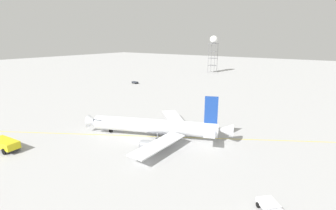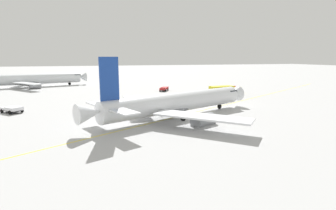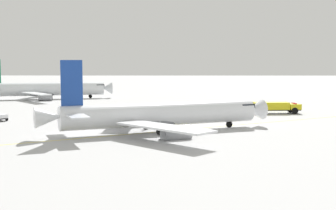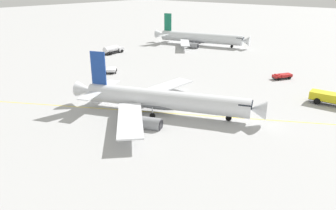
{
  "view_description": "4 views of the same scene",
  "coord_description": "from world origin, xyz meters",
  "px_view_note": "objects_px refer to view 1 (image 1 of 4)",
  "views": [
    {
      "loc": [
        42.55,
        38.12,
        24.7
      ],
      "look_at": [
        -20.83,
        -5.46,
        3.76
      ],
      "focal_mm": 26.06,
      "sensor_mm": 36.0,
      "label": 1
    },
    {
      "loc": [
        -51.56,
        17.79,
        11.43
      ],
      "look_at": [
        -6.98,
        4.33,
        2.88
      ],
      "focal_mm": 28.17,
      "sensor_mm": 36.0,
      "label": 2
    },
    {
      "loc": [
        -76.26,
        -0.07,
        11.12
      ],
      "look_at": [
        -6.96,
        0.56,
        4.53
      ],
      "focal_mm": 48.32,
      "sensor_mm": 36.0,
      "label": 3
    },
    {
      "loc": [
        -49.67,
        -36.96,
        24.46
      ],
      "look_at": [
        -7.37,
        -1.44,
        3.32
      ],
      "focal_mm": 34.75,
      "sensor_mm": 36.0,
      "label": 4
    }
  ],
  "objects_px": {
    "airliner_main": "(157,127)",
    "pushback_tug_truck": "(271,207)",
    "baggage_truck_truck": "(135,82)",
    "fire_tender_truck": "(3,143)",
    "radar_tower": "(214,41)"
  },
  "relations": [
    {
      "from": "airliner_main",
      "to": "pushback_tug_truck",
      "type": "relative_size",
      "value": 7.7
    },
    {
      "from": "baggage_truck_truck",
      "to": "airliner_main",
      "type": "bearing_deg",
      "value": -32.83
    },
    {
      "from": "baggage_truck_truck",
      "to": "fire_tender_truck",
      "type": "bearing_deg",
      "value": -57.02
    },
    {
      "from": "pushback_tug_truck",
      "to": "baggage_truck_truck",
      "type": "relative_size",
      "value": 1.07
    },
    {
      "from": "pushback_tug_truck",
      "to": "fire_tender_truck",
      "type": "distance_m",
      "value": 57.25
    },
    {
      "from": "fire_tender_truck",
      "to": "pushback_tug_truck",
      "type": "bearing_deg",
      "value": -171.68
    },
    {
      "from": "airliner_main",
      "to": "baggage_truck_truck",
      "type": "bearing_deg",
      "value": -66.52
    },
    {
      "from": "baggage_truck_truck",
      "to": "radar_tower",
      "type": "height_order",
      "value": "radar_tower"
    },
    {
      "from": "pushback_tug_truck",
      "to": "fire_tender_truck",
      "type": "height_order",
      "value": "fire_tender_truck"
    },
    {
      "from": "baggage_truck_truck",
      "to": "radar_tower",
      "type": "distance_m",
      "value": 74.94
    },
    {
      "from": "airliner_main",
      "to": "baggage_truck_truck",
      "type": "xyz_separation_m",
      "value": [
        -55.31,
        -57.31,
        -1.88
      ]
    },
    {
      "from": "radar_tower",
      "to": "pushback_tug_truck",
      "type": "bearing_deg",
      "value": 27.66
    },
    {
      "from": "fire_tender_truck",
      "to": "baggage_truck_truck",
      "type": "height_order",
      "value": "fire_tender_truck"
    },
    {
      "from": "airliner_main",
      "to": "pushback_tug_truck",
      "type": "xyz_separation_m",
      "value": [
        13.54,
        31.14,
        -1.79
      ]
    },
    {
      "from": "pushback_tug_truck",
      "to": "radar_tower",
      "type": "xyz_separation_m",
      "value": [
        -138.71,
        -72.7,
        21.99
      ]
    }
  ]
}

